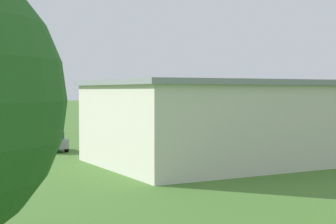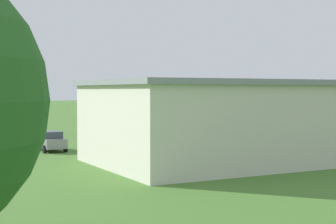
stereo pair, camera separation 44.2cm
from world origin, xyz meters
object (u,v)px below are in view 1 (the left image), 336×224
(car_white, at_px, (329,127))
(person_by_parked_cars, at_px, (87,134))
(car_grey, at_px, (51,141))
(hangar, at_px, (310,119))
(windsock, at_px, (263,87))
(biplane, at_px, (132,103))
(person_at_fence_line, at_px, (304,125))

(car_white, distance_m, person_by_parked_cars, 27.82)
(car_white, relative_size, car_grey, 1.04)
(hangar, height_order, car_white, hangar)
(car_grey, bearing_deg, person_by_parked_cars, -128.66)
(car_white, relative_size, windsock, 0.65)
(biplane, distance_m, person_at_fence_line, 21.46)
(car_grey, xyz_separation_m, person_by_parked_cars, (-5.28, -6.61, -0.07))
(hangar, xyz_separation_m, person_at_fence_line, (-15.99, -18.74, -2.12))
(hangar, height_order, person_at_fence_line, hangar)
(person_by_parked_cars, distance_m, windsock, 52.62)
(hangar, bearing_deg, person_by_parked_cars, -57.62)
(car_grey, distance_m, windsock, 60.70)
(windsock, bearing_deg, car_white, 64.36)
(car_grey, height_order, person_by_parked_cars, car_grey)
(car_white, bearing_deg, person_by_parked_cars, -10.53)
(person_at_fence_line, bearing_deg, car_white, 82.81)
(hangar, relative_size, car_white, 8.07)
(biplane, xyz_separation_m, car_white, (-19.44, 12.02, -2.69))
(windsock, bearing_deg, hangar, 56.47)
(hangar, distance_m, biplane, 26.17)
(hangar, height_order, car_grey, hangar)
(biplane, height_order, person_at_fence_line, biplane)
(hangar, distance_m, person_by_parked_cars, 22.49)
(hangar, height_order, person_by_parked_cars, hangar)
(car_white, relative_size, person_by_parked_cars, 2.66)
(hangar, bearing_deg, windsock, -123.53)
(biplane, bearing_deg, car_grey, 45.74)
(person_by_parked_cars, bearing_deg, hangar, 122.38)
(windsock, bearing_deg, biplane, 31.58)
(hangar, relative_size, person_at_fence_line, 21.59)
(car_white, distance_m, car_grey, 32.68)
(biplane, distance_m, person_by_parked_cars, 10.89)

